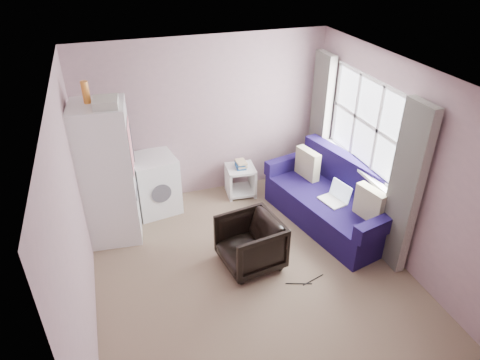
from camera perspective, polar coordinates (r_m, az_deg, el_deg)
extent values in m
cube|color=#826B55|center=(5.57, 1.46, -12.09)|extent=(3.80, 4.20, 0.02)
cube|color=silver|center=(4.29, 1.92, 13.50)|extent=(3.80, 4.20, 0.02)
cube|color=#A38187|center=(6.62, -4.53, 8.15)|extent=(3.80, 0.02, 2.50)
cube|color=#A38187|center=(3.37, 14.49, -19.16)|extent=(3.80, 0.02, 2.50)
cube|color=#A38187|center=(4.63, -21.31, -4.80)|extent=(0.02, 4.20, 2.50)
cube|color=#A38187|center=(5.67, 20.18, 2.22)|extent=(0.02, 4.20, 2.50)
cube|color=white|center=(6.06, 16.59, 7.31)|extent=(0.01, 1.60, 1.20)
imported|color=black|center=(5.44, 1.38, -8.16)|extent=(0.77, 0.80, 0.73)
cube|color=white|center=(5.87, -17.20, 0.71)|extent=(0.73, 0.73, 1.95)
cube|color=#4F4E56|center=(5.97, -13.61, -1.01)|extent=(0.07, 0.62, 0.02)
cube|color=#4F4E56|center=(5.93, -14.23, 4.80)|extent=(0.03, 0.04, 0.56)
cube|color=white|center=(5.64, -14.35, 4.31)|extent=(0.05, 0.47, 0.67)
cylinder|color=orange|center=(5.50, -19.88, 10.95)|extent=(0.10, 0.10, 0.27)
cube|color=#B4B4AA|center=(5.34, -17.50, 9.85)|extent=(0.32, 0.36, 0.10)
cube|color=white|center=(6.56, -11.29, -0.48)|extent=(0.72, 0.72, 0.89)
cube|color=#4F4E56|center=(6.34, -11.61, 2.64)|extent=(0.67, 0.65, 0.05)
cylinder|color=#4F4E56|center=(6.29, -10.43, -1.78)|extent=(0.29, 0.07, 0.29)
cube|color=white|center=(6.80, 0.06, 1.54)|extent=(0.48, 0.48, 0.04)
cube|color=white|center=(7.00, 0.06, -1.37)|extent=(0.48, 0.48, 0.04)
cube|color=white|center=(6.87, -1.57, -0.25)|extent=(0.08, 0.44, 0.49)
cube|color=white|center=(6.95, 1.67, 0.13)|extent=(0.08, 0.44, 0.49)
cube|color=navy|center=(6.78, 0.06, 1.79)|extent=(0.17, 0.23, 0.03)
cube|color=tan|center=(6.77, 0.16, 2.02)|extent=(0.15, 0.22, 0.03)
cube|color=navy|center=(6.76, -0.03, 2.24)|extent=(0.18, 0.24, 0.03)
cube|color=tan|center=(6.74, 0.14, 2.43)|extent=(0.15, 0.22, 0.03)
cube|color=#190F47|center=(6.40, 11.90, -3.81)|extent=(1.37, 2.16, 0.44)
cube|color=#190F47|center=(6.39, 14.83, 0.66)|extent=(0.64, 1.99, 0.49)
cube|color=#190F47|center=(5.69, 18.69, -5.65)|extent=(0.95, 0.36, 0.22)
cube|color=#190F47|center=(6.84, 6.88, 2.37)|extent=(0.95, 0.36, 0.22)
cube|color=#C3BD93|center=(5.83, 16.94, -3.04)|extent=(0.23, 0.46, 0.44)
cube|color=#C3BD93|center=(6.61, 9.00, 2.19)|extent=(0.23, 0.46, 0.44)
cube|color=white|center=(6.15, 12.20, -2.75)|extent=(0.33, 0.41, 0.02)
cube|color=silver|center=(6.17, 13.28, -1.39)|extent=(0.15, 0.37, 0.24)
cube|color=white|center=(6.29, 15.24, 1.98)|extent=(0.14, 1.70, 0.04)
cube|color=white|center=(6.30, 15.66, 2.29)|extent=(0.02, 1.68, 0.05)
cube|color=white|center=(6.05, 16.45, 7.29)|extent=(0.02, 1.68, 0.05)
cube|color=white|center=(5.85, 17.32, 12.68)|extent=(0.02, 1.68, 0.05)
cube|color=white|center=(5.47, 20.90, 3.98)|extent=(0.02, 0.05, 1.20)
cube|color=white|center=(5.85, 17.84, 6.26)|extent=(0.02, 0.05, 1.20)
cube|color=white|center=(6.25, 15.14, 8.25)|extent=(0.02, 0.05, 1.20)
cube|color=white|center=(6.67, 12.75, 9.97)|extent=(0.02, 0.05, 1.20)
cube|color=beige|center=(5.41, 21.11, -1.21)|extent=(0.12, 0.46, 2.18)
cube|color=beige|center=(7.00, 10.61, 7.66)|extent=(0.12, 0.46, 2.18)
cylinder|color=black|center=(5.51, 9.72, -12.98)|extent=(0.32, 0.10, 0.01)
cylinder|color=black|center=(5.44, 7.84, -13.52)|extent=(0.31, 0.12, 0.01)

